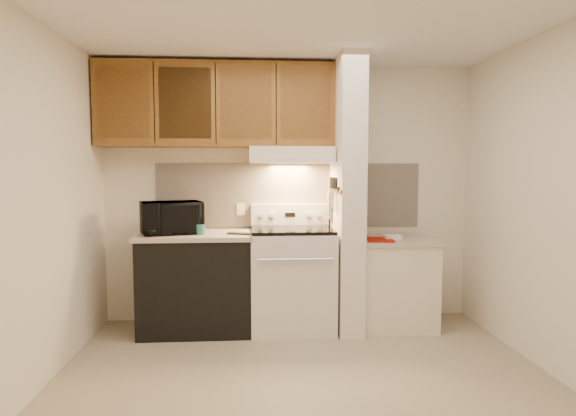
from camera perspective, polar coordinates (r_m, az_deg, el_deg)
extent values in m
plane|color=tan|center=(3.60, 2.02, -19.90)|extent=(3.60, 3.60, 0.00)
plane|color=white|center=(3.43, 2.15, 21.68)|extent=(3.60, 3.60, 0.00)
cube|color=#F4E7CE|center=(4.78, 0.16, 1.71)|extent=(3.60, 2.50, 0.02)
cube|color=#F4E7CE|center=(3.57, -27.98, 0.15)|extent=(0.02, 3.00, 2.50)
cube|color=#F4E7CE|center=(3.91, 29.31, 0.44)|extent=(0.02, 3.00, 2.50)
cube|color=beige|center=(4.77, 0.17, 1.52)|extent=(2.60, 0.02, 0.63)
cube|color=silver|center=(4.55, 0.48, -8.52)|extent=(0.76, 0.65, 0.92)
cube|color=black|center=(4.23, 0.82, -8.97)|extent=(0.50, 0.01, 0.30)
cylinder|color=silver|center=(4.15, 0.87, -6.14)|extent=(0.65, 0.02, 0.02)
cube|color=black|center=(4.46, 0.48, -2.57)|extent=(0.74, 0.64, 0.03)
cube|color=silver|center=(4.73, 0.21, -0.75)|extent=(0.76, 0.08, 0.20)
cube|color=black|center=(4.69, 0.25, -0.80)|extent=(0.10, 0.01, 0.04)
cylinder|color=silver|center=(4.67, -3.18, -0.83)|extent=(0.05, 0.02, 0.05)
cylinder|color=silver|center=(4.68, -1.95, -0.82)|extent=(0.05, 0.02, 0.05)
cylinder|color=silver|center=(4.70, 2.44, -0.79)|extent=(0.05, 0.02, 0.05)
cylinder|color=silver|center=(4.72, 3.64, -0.78)|extent=(0.05, 0.02, 0.05)
cube|color=black|center=(4.58, -10.71, -8.83)|extent=(1.00, 0.63, 0.87)
cube|color=#C3AE9B|center=(4.49, -10.80, -3.18)|extent=(1.04, 0.67, 0.04)
cube|color=black|center=(4.34, -5.74, -3.03)|extent=(0.23, 0.15, 0.02)
cylinder|color=#296668|center=(4.38, -10.32, -2.50)|extent=(0.09, 0.09, 0.09)
cube|color=#F1E1CD|center=(4.75, -5.61, -0.15)|extent=(0.08, 0.01, 0.12)
imported|color=black|center=(4.49, -13.66, -1.11)|extent=(0.61, 0.51, 0.29)
cube|color=white|center=(4.50, 6.98, 1.48)|extent=(0.22, 0.70, 2.50)
cube|color=brown|center=(4.47, 5.53, 2.12)|extent=(0.01, 0.70, 0.04)
cube|color=black|center=(4.42, 5.56, 2.35)|extent=(0.02, 0.42, 0.04)
cube|color=silver|center=(4.27, 5.74, 0.93)|extent=(0.01, 0.03, 0.16)
cylinder|color=black|center=(4.27, 5.74, 2.94)|extent=(0.02, 0.02, 0.10)
cube|color=silver|center=(4.35, 5.56, 0.87)|extent=(0.01, 0.04, 0.18)
cylinder|color=black|center=(4.35, 5.57, 2.97)|extent=(0.02, 0.02, 0.10)
cube|color=silver|center=(4.41, 5.43, 0.79)|extent=(0.01, 0.04, 0.20)
cylinder|color=black|center=(4.43, 5.39, 3.00)|extent=(0.02, 0.02, 0.10)
cube|color=silver|center=(4.51, 5.21, 1.13)|extent=(0.01, 0.04, 0.16)
cylinder|color=black|center=(4.48, 5.28, 3.03)|extent=(0.02, 0.02, 0.10)
cube|color=silver|center=(4.57, 5.09, 1.05)|extent=(0.01, 0.04, 0.18)
cylinder|color=black|center=(4.57, 5.10, 3.06)|extent=(0.02, 0.02, 0.10)
cube|color=slate|center=(4.65, 4.97, 0.37)|extent=(0.03, 0.11, 0.26)
cube|color=#F1E1CD|center=(4.73, 12.42, -8.79)|extent=(0.70, 0.60, 0.81)
cube|color=#C3AE9B|center=(4.65, 12.52, -3.69)|extent=(0.74, 0.64, 0.04)
cube|color=#940E04|center=(4.45, 10.85, -3.70)|extent=(0.27, 0.34, 0.01)
cube|color=white|center=(4.53, 12.28, -3.38)|extent=(0.16, 0.12, 0.04)
cube|color=#F1E1CD|center=(4.55, 0.36, 6.28)|extent=(0.78, 0.44, 0.15)
cube|color=#F1E1CD|center=(4.34, 0.58, 5.76)|extent=(0.78, 0.04, 0.06)
cube|color=brown|center=(4.63, -8.41, 11.91)|extent=(2.18, 0.33, 0.77)
cube|color=brown|center=(4.61, -18.98, 11.75)|extent=(0.46, 0.01, 0.63)
cube|color=black|center=(4.55, -15.59, 11.93)|extent=(0.01, 0.01, 0.73)
cube|color=brown|center=(4.50, -12.11, 12.07)|extent=(0.46, 0.01, 0.63)
cube|color=black|center=(4.47, -8.57, 12.17)|extent=(0.01, 0.01, 0.73)
cube|color=brown|center=(4.46, -5.00, 12.22)|extent=(0.46, 0.01, 0.63)
cube|color=black|center=(4.46, -1.42, 12.24)|extent=(0.01, 0.01, 0.73)
cube|color=brown|center=(4.49, 2.14, 12.20)|extent=(0.46, 0.01, 0.63)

